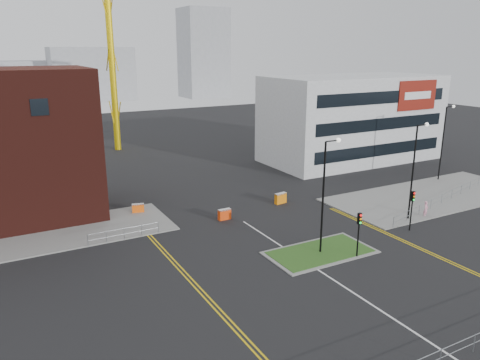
# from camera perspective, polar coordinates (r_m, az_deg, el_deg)

# --- Properties ---
(ground) EXTENTS (200.00, 200.00, 0.00)m
(ground) POSITION_cam_1_polar(r_m,az_deg,el_deg) (31.74, 15.99, -14.55)
(ground) COLOR black
(ground) RESTS_ON ground
(pavement_left) EXTENTS (28.00, 8.00, 0.12)m
(pavement_left) POSITION_cam_1_polar(r_m,az_deg,el_deg) (43.88, -26.77, -6.89)
(pavement_left) COLOR slate
(pavement_left) RESTS_ON ground
(pavement_right) EXTENTS (24.00, 10.00, 0.12)m
(pavement_right) POSITION_cam_1_polar(r_m,az_deg,el_deg) (55.65, 22.28, -1.76)
(pavement_right) COLOR slate
(pavement_right) RESTS_ON ground
(island_kerb) EXTENTS (8.60, 4.60, 0.08)m
(island_kerb) POSITION_cam_1_polar(r_m,az_deg,el_deg) (38.18, 9.75, -8.68)
(island_kerb) COLOR slate
(island_kerb) RESTS_ON ground
(grass_island) EXTENTS (8.00, 4.00, 0.12)m
(grass_island) POSITION_cam_1_polar(r_m,az_deg,el_deg) (38.17, 9.75, -8.66)
(grass_island) COLOR #234D19
(grass_island) RESTS_ON ground
(office_block) EXTENTS (25.00, 12.20, 12.00)m
(office_block) POSITION_cam_1_polar(r_m,az_deg,el_deg) (69.34, 13.46, 7.32)
(office_block) COLOR #BABCBF
(office_block) RESTS_ON ground
(streetlamp_island) EXTENTS (1.46, 0.36, 9.18)m
(streetlamp_island) POSITION_cam_1_polar(r_m,az_deg,el_deg) (36.44, 10.41, -0.89)
(streetlamp_island) COLOR black
(streetlamp_island) RESTS_ON ground
(streetlamp_right_near) EXTENTS (1.46, 0.36, 9.18)m
(streetlamp_right_near) POSITION_cam_1_polar(r_m,az_deg,el_deg) (46.01, 20.58, 1.84)
(streetlamp_right_near) COLOR black
(streetlamp_right_near) RESTS_ON ground
(streetlamp_right_far) EXTENTS (1.46, 0.36, 9.18)m
(streetlamp_right_far) POSITION_cam_1_polar(r_m,az_deg,el_deg) (61.63, 23.65, 4.85)
(streetlamp_right_far) COLOR black
(streetlamp_right_far) RESTS_ON ground
(traffic_light_island) EXTENTS (0.28, 0.33, 3.65)m
(traffic_light_island) POSITION_cam_1_polar(r_m,az_deg,el_deg) (37.04, 14.31, -5.51)
(traffic_light_island) COLOR black
(traffic_light_island) RESTS_ON ground
(traffic_light_right) EXTENTS (0.28, 0.33, 3.65)m
(traffic_light_right) POSITION_cam_1_polar(r_m,az_deg,el_deg) (43.86, 20.28, -2.66)
(traffic_light_right) COLOR black
(traffic_light_right) RESTS_ON ground
(railing_front) EXTENTS (24.05, 0.05, 1.10)m
(railing_front) POSITION_cam_1_polar(r_m,az_deg,el_deg) (28.13, 25.05, -17.92)
(railing_front) COLOR gray
(railing_front) RESTS_ON ground
(railing_left) EXTENTS (6.05, 0.05, 1.10)m
(railing_left) POSITION_cam_1_polar(r_m,az_deg,el_deg) (40.91, -13.95, -6.16)
(railing_left) COLOR gray
(railing_left) RESTS_ON ground
(railing_right) EXTENTS (19.05, 5.05, 1.10)m
(railing_right) POSITION_cam_1_polar(r_m,az_deg,el_deg) (52.84, 23.39, -1.96)
(railing_right) COLOR gray
(railing_right) RESTS_ON ground
(centre_line) EXTENTS (0.15, 30.00, 0.01)m
(centre_line) POSITION_cam_1_polar(r_m,az_deg,el_deg) (32.97, 13.52, -13.14)
(centre_line) COLOR silver
(centre_line) RESTS_ON ground
(yellow_left_a) EXTENTS (0.12, 24.00, 0.01)m
(yellow_left_a) POSITION_cam_1_polar(r_m,az_deg,el_deg) (34.76, -7.12, -11.20)
(yellow_left_a) COLOR gold
(yellow_left_a) RESTS_ON ground
(yellow_left_b) EXTENTS (0.12, 24.00, 0.01)m
(yellow_left_b) POSITION_cam_1_polar(r_m,az_deg,el_deg) (34.85, -6.65, -11.10)
(yellow_left_b) COLOR gold
(yellow_left_b) RESTS_ON ground
(yellow_right_a) EXTENTS (0.12, 20.00, 0.01)m
(yellow_right_a) POSITION_cam_1_polar(r_m,az_deg,el_deg) (41.72, 19.68, -7.30)
(yellow_right_a) COLOR gold
(yellow_right_a) RESTS_ON ground
(yellow_right_b) EXTENTS (0.12, 20.00, 0.01)m
(yellow_right_b) POSITION_cam_1_polar(r_m,az_deg,el_deg) (41.94, 19.96, -7.20)
(yellow_right_b) COLOR gold
(yellow_right_b) RESTS_ON ground
(skyline_b) EXTENTS (24.00, 12.00, 16.00)m
(skyline_b) POSITION_cam_1_polar(r_m,az_deg,el_deg) (152.18, -17.58, 12.18)
(skyline_b) COLOR gray
(skyline_b) RESTS_ON ground
(skyline_c) EXTENTS (14.00, 12.00, 28.00)m
(skyline_c) POSITION_cam_1_polar(r_m,az_deg,el_deg) (157.99, -4.44, 15.13)
(skyline_c) COLOR gray
(skyline_c) RESTS_ON ground
(skyline_d) EXTENTS (30.00, 12.00, 12.00)m
(skyline_d) POSITION_cam_1_polar(r_m,az_deg,el_deg) (159.74, -24.69, 10.91)
(skyline_d) COLOR gray
(skyline_d) RESTS_ON ground
(pedestrian) EXTENTS (0.67, 0.53, 1.60)m
(pedestrian) POSITION_cam_1_polar(r_m,az_deg,el_deg) (48.35, 21.71, -3.33)
(pedestrian) COLOR pink
(pedestrian) RESTS_ON ground
(barrier_left) EXTENTS (1.21, 0.67, 0.97)m
(barrier_left) POSITION_cam_1_polar(r_m,az_deg,el_deg) (47.15, -12.32, -3.37)
(barrier_left) COLOR #FA5C0D
(barrier_left) RESTS_ON ground
(barrier_mid) EXTENTS (1.25, 0.45, 1.04)m
(barrier_mid) POSITION_cam_1_polar(r_m,az_deg,el_deg) (44.41, -1.91, -4.15)
(barrier_mid) COLOR #F9430D
(barrier_mid) RESTS_ON ground
(barrier_right) EXTENTS (1.38, 0.65, 1.12)m
(barrier_right) POSITION_cam_1_polar(r_m,az_deg,el_deg) (49.10, 4.97, -2.18)
(barrier_right) COLOR orange
(barrier_right) RESTS_ON ground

